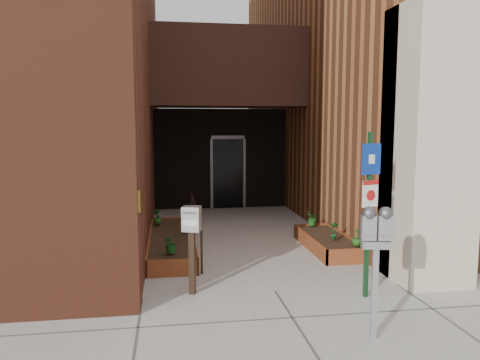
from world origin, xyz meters
name	(u,v)px	position (x,y,z in m)	size (l,w,h in m)	color
ground	(275,291)	(0.00, 0.00, 0.00)	(80.00, 80.00, 0.00)	#9E9991
architecture	(216,38)	(-0.18, 6.89, 4.98)	(20.00, 14.60, 10.00)	brown
planter_left	(171,243)	(-1.55, 2.70, 0.13)	(0.90, 3.60, 0.30)	brown
planter_right	(327,243)	(1.60, 2.20, 0.13)	(0.80, 2.20, 0.30)	brown
handrail	(196,213)	(-1.05, 2.65, 0.75)	(0.04, 3.34, 0.90)	black
parking_meter	(376,237)	(0.79, -1.73, 1.24)	(0.37, 0.20, 1.60)	#9F9FA1
sign_post	(369,197)	(1.28, -0.43, 1.50)	(0.32, 0.13, 2.44)	#153A1B
payment_dropbox	(192,231)	(-1.26, 0.09, 0.96)	(0.31, 0.27, 1.34)	black
shrub_left_a	(171,243)	(-1.56, 1.35, 0.47)	(0.31, 0.31, 0.35)	#17521A
shrub_left_b	(185,222)	(-1.26, 2.95, 0.49)	(0.21, 0.21, 0.39)	#1F4F16
shrub_left_c	(157,217)	(-1.85, 3.76, 0.47)	(0.19, 0.19, 0.33)	#1D5819
shrub_left_d	(158,217)	(-1.84, 3.76, 0.47)	(0.18, 0.18, 0.35)	#18561C
shrub_right_a	(357,237)	(1.85, 1.30, 0.46)	(0.18, 0.18, 0.32)	#285C1A
shrub_right_b	(334,230)	(1.60, 1.81, 0.48)	(0.19, 0.19, 0.37)	#164E1A
shrub_right_c	(312,218)	(1.56, 3.10, 0.46)	(0.29, 0.29, 0.32)	#1D601B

